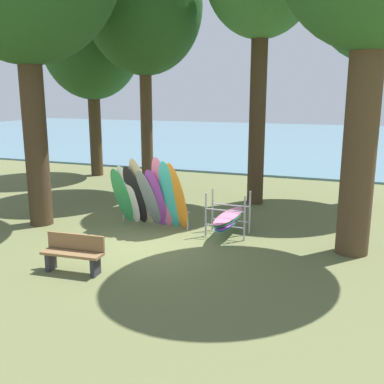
{
  "coord_description": "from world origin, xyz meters",
  "views": [
    {
      "loc": [
        5.08,
        -10.11,
        3.93
      ],
      "look_at": [
        0.67,
        1.68,
        1.1
      ],
      "focal_mm": 41.46,
      "sensor_mm": 36.0,
      "label": 1
    }
  ],
  "objects_px": {
    "tree_far_left_back": "(144,7)",
    "leaning_board_pile": "(149,196)",
    "park_bench": "(74,252)",
    "tree_deep_back": "(91,43)",
    "board_storage_rack": "(228,218)"
  },
  "relations": [
    {
      "from": "tree_deep_back",
      "to": "leaning_board_pile",
      "type": "distance_m",
      "value": 10.67
    },
    {
      "from": "board_storage_rack",
      "to": "tree_far_left_back",
      "type": "bearing_deg",
      "value": 137.24
    },
    {
      "from": "tree_far_left_back",
      "to": "tree_deep_back",
      "type": "height_order",
      "value": "tree_far_left_back"
    },
    {
      "from": "board_storage_rack",
      "to": "park_bench",
      "type": "distance_m",
      "value": 4.48
    },
    {
      "from": "park_bench",
      "to": "leaning_board_pile",
      "type": "bearing_deg",
      "value": 87.11
    },
    {
      "from": "tree_deep_back",
      "to": "tree_far_left_back",
      "type": "bearing_deg",
      "value": -32.65
    },
    {
      "from": "tree_deep_back",
      "to": "board_storage_rack",
      "type": "height_order",
      "value": "tree_deep_back"
    },
    {
      "from": "tree_far_left_back",
      "to": "leaning_board_pile",
      "type": "bearing_deg",
      "value": -63.25
    },
    {
      "from": "tree_far_left_back",
      "to": "park_bench",
      "type": "height_order",
      "value": "tree_far_left_back"
    },
    {
      "from": "park_bench",
      "to": "tree_far_left_back",
      "type": "bearing_deg",
      "value": 104.49
    },
    {
      "from": "tree_far_left_back",
      "to": "tree_deep_back",
      "type": "bearing_deg",
      "value": 147.35
    },
    {
      "from": "tree_deep_back",
      "to": "board_storage_rack",
      "type": "bearing_deg",
      "value": -38.38
    },
    {
      "from": "leaning_board_pile",
      "to": "park_bench",
      "type": "height_order",
      "value": "leaning_board_pile"
    },
    {
      "from": "tree_far_left_back",
      "to": "park_bench",
      "type": "bearing_deg",
      "value": -75.51
    },
    {
      "from": "tree_deep_back",
      "to": "board_storage_rack",
      "type": "relative_size",
      "value": 4.14
    }
  ]
}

